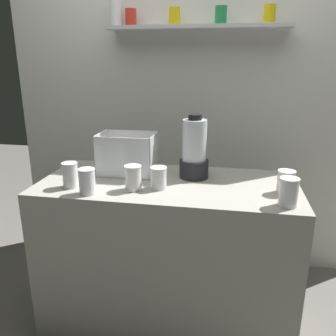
{
  "coord_description": "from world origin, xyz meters",
  "views": [
    {
      "loc": [
        0.32,
        -1.76,
        1.54
      ],
      "look_at": [
        0.0,
        0.0,
        0.98
      ],
      "focal_mm": 37.13,
      "sensor_mm": 36.0,
      "label": 1
    }
  ],
  "objects_px": {
    "blender_pitcher": "(194,151)",
    "juice_cup_pomegranate_middle": "(133,179)",
    "juice_cup_pomegranate_far_left": "(70,176)",
    "juice_cup_beet_far_right": "(288,194)",
    "carrot_display_bin": "(125,161)",
    "juice_cup_orange_left": "(87,183)",
    "juice_cup_pomegranate_right": "(159,179)",
    "juice_cup_mango_rightmost": "(286,183)"
  },
  "relations": [
    {
      "from": "juice_cup_pomegranate_far_left",
      "to": "juice_cup_pomegranate_right",
      "type": "bearing_deg",
      "value": 7.82
    },
    {
      "from": "juice_cup_beet_far_right",
      "to": "juice_cup_mango_rightmost",
      "type": "bearing_deg",
      "value": 85.84
    },
    {
      "from": "blender_pitcher",
      "to": "juice_cup_beet_far_right",
      "type": "xyz_separation_m",
      "value": [
        0.46,
        -0.33,
        -0.09
      ]
    },
    {
      "from": "juice_cup_orange_left",
      "to": "juice_cup_mango_rightmost",
      "type": "xyz_separation_m",
      "value": [
        0.97,
        0.19,
        -0.01
      ]
    },
    {
      "from": "carrot_display_bin",
      "to": "juice_cup_orange_left",
      "type": "bearing_deg",
      "value": -104.23
    },
    {
      "from": "carrot_display_bin",
      "to": "blender_pitcher",
      "type": "bearing_deg",
      "value": -0.46
    },
    {
      "from": "blender_pitcher",
      "to": "juice_cup_pomegranate_far_left",
      "type": "bearing_deg",
      "value": -155.83
    },
    {
      "from": "juice_cup_pomegranate_right",
      "to": "juice_cup_beet_far_right",
      "type": "distance_m",
      "value": 0.64
    },
    {
      "from": "carrot_display_bin",
      "to": "juice_cup_beet_far_right",
      "type": "xyz_separation_m",
      "value": [
        0.87,
        -0.34,
        -0.01
      ]
    },
    {
      "from": "carrot_display_bin",
      "to": "juice_cup_pomegranate_right",
      "type": "bearing_deg",
      "value": -41.76
    },
    {
      "from": "juice_cup_pomegranate_middle",
      "to": "juice_cup_pomegranate_right",
      "type": "relative_size",
      "value": 1.12
    },
    {
      "from": "juice_cup_pomegranate_middle",
      "to": "juice_cup_mango_rightmost",
      "type": "height_order",
      "value": "juice_cup_pomegranate_middle"
    },
    {
      "from": "juice_cup_orange_left",
      "to": "juice_cup_beet_far_right",
      "type": "height_order",
      "value": "juice_cup_beet_far_right"
    },
    {
      "from": "juice_cup_pomegranate_far_left",
      "to": "juice_cup_mango_rightmost",
      "type": "xyz_separation_m",
      "value": [
        1.09,
        0.11,
        -0.01
      ]
    },
    {
      "from": "blender_pitcher",
      "to": "juice_cup_pomegranate_far_left",
      "type": "xyz_separation_m",
      "value": [
        -0.62,
        -0.28,
        -0.09
      ]
    },
    {
      "from": "juice_cup_pomegranate_right",
      "to": "juice_cup_beet_far_right",
      "type": "xyz_separation_m",
      "value": [
        0.62,
        -0.12,
        0.01
      ]
    },
    {
      "from": "carrot_display_bin",
      "to": "juice_cup_pomegranate_right",
      "type": "xyz_separation_m",
      "value": [
        0.24,
        -0.22,
        -0.02
      ]
    },
    {
      "from": "blender_pitcher",
      "to": "juice_cup_pomegranate_middle",
      "type": "distance_m",
      "value": 0.39
    },
    {
      "from": "carrot_display_bin",
      "to": "juice_cup_beet_far_right",
      "type": "distance_m",
      "value": 0.93
    },
    {
      "from": "carrot_display_bin",
      "to": "juice_cup_mango_rightmost",
      "type": "relative_size",
      "value": 2.8
    },
    {
      "from": "juice_cup_orange_left",
      "to": "juice_cup_mango_rightmost",
      "type": "relative_size",
      "value": 1.11
    },
    {
      "from": "juice_cup_orange_left",
      "to": "juice_cup_beet_far_right",
      "type": "distance_m",
      "value": 0.96
    },
    {
      "from": "juice_cup_orange_left",
      "to": "juice_cup_pomegranate_right",
      "type": "height_order",
      "value": "juice_cup_orange_left"
    },
    {
      "from": "carrot_display_bin",
      "to": "juice_cup_mango_rightmost",
      "type": "bearing_deg",
      "value": -10.67
    },
    {
      "from": "juice_cup_pomegranate_middle",
      "to": "juice_cup_beet_far_right",
      "type": "height_order",
      "value": "juice_cup_beet_far_right"
    },
    {
      "from": "juice_cup_beet_far_right",
      "to": "juice_cup_orange_left",
      "type": "bearing_deg",
      "value": -179.0
    },
    {
      "from": "blender_pitcher",
      "to": "juice_cup_beet_far_right",
      "type": "relative_size",
      "value": 2.65
    },
    {
      "from": "juice_cup_pomegranate_far_left",
      "to": "juice_cup_beet_far_right",
      "type": "xyz_separation_m",
      "value": [
        1.08,
        -0.06,
        0.0
      ]
    },
    {
      "from": "juice_cup_pomegranate_far_left",
      "to": "juice_cup_orange_left",
      "type": "height_order",
      "value": "juice_cup_pomegranate_far_left"
    },
    {
      "from": "juice_cup_orange_left",
      "to": "juice_cup_beet_far_right",
      "type": "xyz_separation_m",
      "value": [
        0.96,
        0.02,
        0.0
      ]
    },
    {
      "from": "juice_cup_pomegranate_right",
      "to": "juice_cup_beet_far_right",
      "type": "bearing_deg",
      "value": -10.78
    },
    {
      "from": "carrot_display_bin",
      "to": "juice_cup_beet_far_right",
      "type": "relative_size",
      "value": 2.41
    },
    {
      "from": "blender_pitcher",
      "to": "juice_cup_pomegranate_middle",
      "type": "xyz_separation_m",
      "value": [
        -0.28,
        -0.26,
        -0.09
      ]
    },
    {
      "from": "juice_cup_pomegranate_far_left",
      "to": "juice_cup_mango_rightmost",
      "type": "bearing_deg",
      "value": 5.94
    },
    {
      "from": "blender_pitcher",
      "to": "juice_cup_beet_far_right",
      "type": "bearing_deg",
      "value": -35.59
    },
    {
      "from": "carrot_display_bin",
      "to": "juice_cup_beet_far_right",
      "type": "height_order",
      "value": "carrot_display_bin"
    },
    {
      "from": "juice_cup_pomegranate_far_left",
      "to": "juice_cup_pomegranate_right",
      "type": "relative_size",
      "value": 1.16
    },
    {
      "from": "juice_cup_mango_rightmost",
      "to": "juice_cup_pomegranate_middle",
      "type": "bearing_deg",
      "value": -172.98
    },
    {
      "from": "juice_cup_pomegranate_right",
      "to": "juice_cup_beet_far_right",
      "type": "relative_size",
      "value": 0.85
    },
    {
      "from": "juice_cup_pomegranate_far_left",
      "to": "juice_cup_pomegranate_right",
      "type": "xyz_separation_m",
      "value": [
        0.46,
        0.06,
        -0.01
      ]
    },
    {
      "from": "juice_cup_pomegranate_middle",
      "to": "juice_cup_beet_far_right",
      "type": "bearing_deg",
      "value": -5.84
    },
    {
      "from": "juice_cup_orange_left",
      "to": "juice_cup_pomegranate_right",
      "type": "relative_size",
      "value": 1.13
    }
  ]
}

